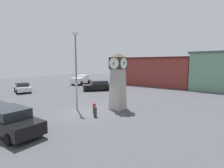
{
  "coord_description": "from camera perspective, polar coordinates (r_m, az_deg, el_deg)",
  "views": [
    {
      "loc": [
        10.94,
        -10.87,
        4.4
      ],
      "look_at": [
        0.69,
        3.02,
        2.28
      ],
      "focal_mm": 28.0,
      "sensor_mm": 36.0,
      "label": 1
    }
  ],
  "objects": [
    {
      "name": "pickup_truck",
      "position": [
        36.18,
        -10.12,
        1.37
      ],
      "size": [
        3.36,
        5.34,
        1.85
      ],
      "color": "silver",
      "rests_on": "ground_plane"
    },
    {
      "name": "bollard_mid_row",
      "position": [
        14.38,
        -5.51,
        -9.01
      ],
      "size": [
        0.27,
        0.27,
        0.88
      ],
      "color": "#333338",
      "rests_on": "ground_plane"
    },
    {
      "name": "bollard_near_tower",
      "position": [
        15.43,
        -5.8,
        -7.83
      ],
      "size": [
        0.27,
        0.27,
        0.92
      ],
      "color": "maroon",
      "rests_on": "ground_plane"
    },
    {
      "name": "street_lamp_near_road",
      "position": [
        16.32,
        -11.67,
        5.61
      ],
      "size": [
        0.5,
        0.24,
        7.08
      ],
      "color": "slate",
      "rests_on": "ground_plane"
    },
    {
      "name": "car_by_building",
      "position": [
        12.73,
        -30.01,
        -10.34
      ],
      "size": [
        4.61,
        2.02,
        1.6
      ],
      "color": "black",
      "rests_on": "ground_plane"
    },
    {
      "name": "car_far_lot",
      "position": [
        29.33,
        -27.23,
        -0.96
      ],
      "size": [
        4.4,
        3.01,
        1.45
      ],
      "color": "silver",
      "rests_on": "ground_plane"
    },
    {
      "name": "warehouse_blue_far",
      "position": [
        37.02,
        14.86,
        4.15
      ],
      "size": [
        14.07,
        10.29,
        5.42
      ],
      "color": "maroon",
      "rests_on": "ground_plane"
    },
    {
      "name": "ground_plane",
      "position": [
        16.04,
        -8.52,
        -9.02
      ],
      "size": [
        83.77,
        83.77,
        0.0
      ],
      "primitive_type": "plane",
      "color": "#424247"
    },
    {
      "name": "car_silver_hatch",
      "position": [
        27.82,
        -4.65,
        -0.49
      ],
      "size": [
        4.19,
        4.77,
        1.56
      ],
      "color": "black",
      "rests_on": "ground_plane"
    },
    {
      "name": "clock_tower",
      "position": [
        16.38,
        1.93,
        0.98
      ],
      "size": [
        1.57,
        1.55,
        5.29
      ],
      "color": "#9C978D",
      "rests_on": "ground_plane"
    }
  ]
}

